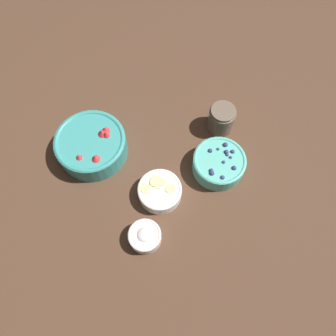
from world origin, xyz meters
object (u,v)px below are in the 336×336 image
bowl_blueberries (219,163)px  jar_chocolate (221,120)px  bowl_strawberries (91,144)px  bowl_cream (145,236)px  bowl_bananas (160,191)px

bowl_blueberries → jar_chocolate: (0.00, 0.16, 0.01)m
bowl_strawberries → bowl_cream: size_ratio=2.37×
bowl_strawberries → jar_chocolate: bearing=18.0°
bowl_cream → bowl_bananas: bearing=78.7°
bowl_bananas → jar_chocolate: (0.18, 0.27, 0.02)m
bowl_cream → jar_chocolate: jar_chocolate is taller
bowl_bananas → jar_chocolate: bearing=56.1°
bowl_strawberries → jar_chocolate: jar_chocolate is taller
bowl_strawberries → jar_chocolate: 0.44m
bowl_bananas → bowl_blueberries: bearing=31.4°
bowl_strawberries → bowl_blueberries: bowl_strawberries is taller
bowl_strawberries → bowl_blueberries: bearing=-3.3°
bowl_blueberries → bowl_cream: bowl_blueberries is taller
bowl_strawberries → bowl_cream: bearing=-53.1°
bowl_strawberries → bowl_cream: bowl_strawberries is taller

